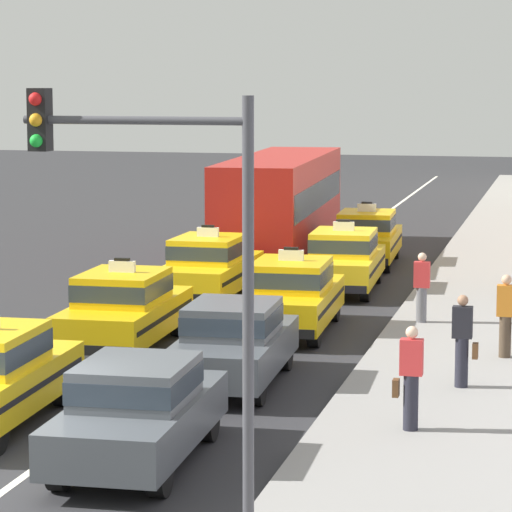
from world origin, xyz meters
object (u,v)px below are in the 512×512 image
at_px(traffic_light_pole, 170,236).
at_px(taxi_right_third, 292,294).
at_px(sedan_right_second, 233,341).
at_px(pedestrian_by_storefront, 410,378).
at_px(taxi_left_third, 209,266).
at_px(pedestrian_trailing, 422,287).
at_px(bus_left_fourth, 281,200).
at_px(taxi_right_fifth, 367,237).
at_px(pedestrian_near_crosswalk, 506,316).
at_px(pedestrian_mid_block, 463,341).
at_px(taxi_left_second, 124,308).
at_px(sedan_right_nearest, 138,409).
at_px(taxi_right_fourth, 344,259).

bearing_deg(traffic_light_pole, taxi_right_third, 95.73).
xyz_separation_m(sedan_right_second, pedestrian_by_storefront, (3.64, -2.86, 0.14)).
bearing_deg(taxi_left_third, pedestrian_trailing, -24.36).
height_order(bus_left_fourth, pedestrian_by_storefront, bus_left_fourth).
bearing_deg(taxi_right_fifth, taxi_left_third, -112.46).
xyz_separation_m(sedan_right_second, pedestrian_near_crosswalk, (4.84, 3.03, 0.14)).
distance_m(sedan_right_second, taxi_right_third, 5.23).
xyz_separation_m(bus_left_fourth, sedan_right_second, (2.99, -17.64, -0.97)).
bearing_deg(pedestrian_mid_block, taxi_right_third, 130.24).
height_order(taxi_left_second, pedestrian_near_crosswalk, taxi_left_second).
height_order(taxi_left_second, taxi_left_third, same).
distance_m(taxi_left_third, bus_left_fourth, 8.64).
bearing_deg(taxi_left_second, taxi_right_fifth, 77.21).
xyz_separation_m(taxi_left_second, taxi_right_fifth, (3.09, 13.60, 0.00)).
xyz_separation_m(sedan_right_nearest, pedestrian_mid_block, (4.32, 5.47, 0.15)).
distance_m(taxi_left_third, taxi_right_fifth, 7.84).
distance_m(pedestrian_mid_block, traffic_light_pole, 9.40).
xyz_separation_m(bus_left_fourth, pedestrian_by_storefront, (6.63, -20.50, -0.83)).
distance_m(taxi_left_second, traffic_light_pole, 12.15).
distance_m(pedestrian_near_crosswalk, pedestrian_by_storefront, 6.01).
distance_m(sedan_right_second, taxi_right_fifth, 16.29).
distance_m(pedestrian_trailing, traffic_light_pole, 15.02).
bearing_deg(taxi_right_fifth, taxi_right_third, -90.03).
bearing_deg(pedestrian_by_storefront, pedestrian_trailing, 95.26).
distance_m(taxi_left_third, traffic_light_pole, 18.06).
xyz_separation_m(pedestrian_near_crosswalk, pedestrian_by_storefront, (-1.21, -5.89, 0.01)).
height_order(sedan_right_second, pedestrian_by_storefront, pedestrian_by_storefront).
height_order(pedestrian_near_crosswalk, traffic_light_pole, traffic_light_pole).
xyz_separation_m(taxi_left_second, taxi_right_fourth, (3.25, 8.48, 0.00)).
height_order(taxi_left_third, traffic_light_pole, traffic_light_pole).
relative_size(taxi_right_fifth, pedestrian_by_storefront, 2.76).
height_order(pedestrian_mid_block, pedestrian_trailing, pedestrian_mid_block).
distance_m(sedan_right_nearest, pedestrian_by_storefront, 4.43).
height_order(sedan_right_nearest, pedestrian_near_crosswalk, pedestrian_near_crosswalk).
distance_m(sedan_right_second, traffic_light_pole, 8.86).
relative_size(taxi_right_third, pedestrian_near_crosswalk, 2.77).
bearing_deg(sedan_right_nearest, pedestrian_mid_block, 51.66).
bearing_deg(sedan_right_nearest, taxi_left_second, 110.57).
relative_size(taxi_left_second, pedestrian_mid_block, 2.72).
relative_size(taxi_left_third, traffic_light_pole, 0.82).
bearing_deg(taxi_right_third, taxi_left_second, -140.49).
height_order(sedan_right_nearest, taxi_right_third, taxi_right_third).
distance_m(bus_left_fourth, sedan_right_second, 17.92).
distance_m(taxi_right_third, traffic_light_pole, 13.85).
height_order(sedan_right_nearest, sedan_right_second, same).
distance_m(bus_left_fourth, taxi_right_fourth, 7.26).
relative_size(taxi_right_fourth, pedestrian_mid_block, 2.74).
relative_size(taxi_left_third, taxi_right_fifth, 0.99).
bearing_deg(taxi_right_fourth, sedan_right_nearest, -91.00).
bearing_deg(sedan_right_nearest, taxi_right_fifth, 89.67).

